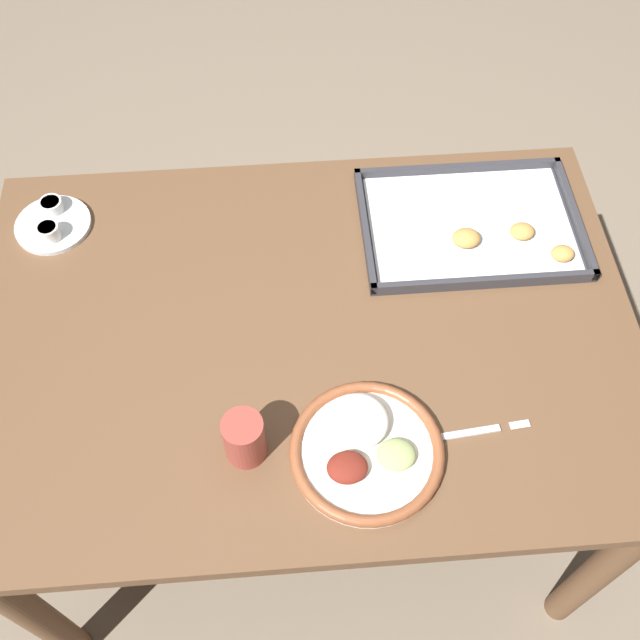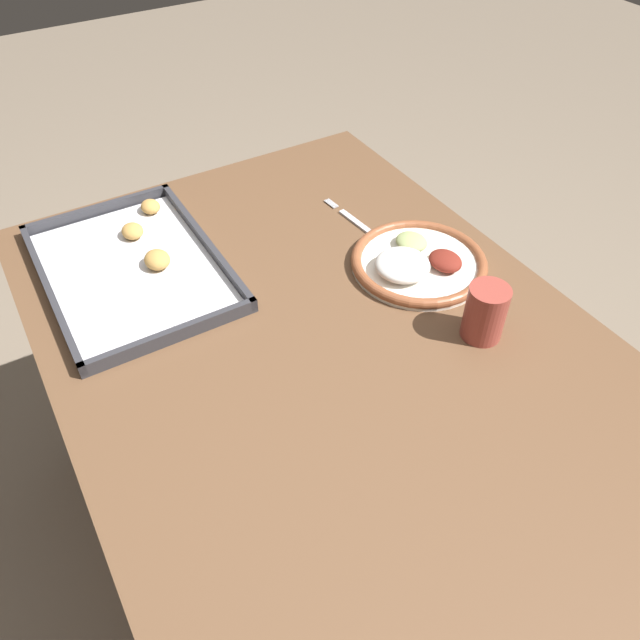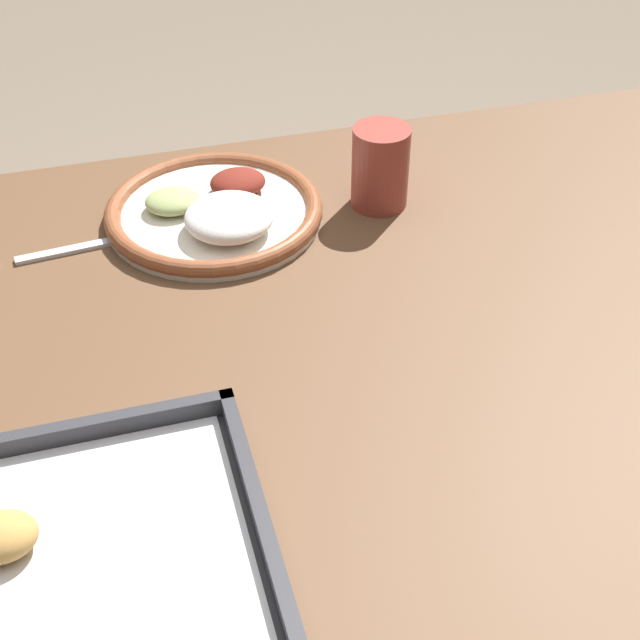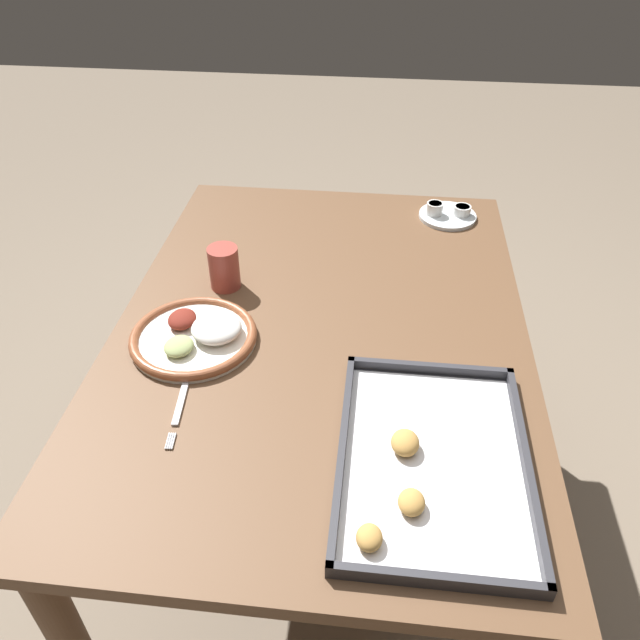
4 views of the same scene
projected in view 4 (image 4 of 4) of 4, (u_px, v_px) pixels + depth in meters
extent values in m
plane|color=#7A6B59|center=(321.00, 521.00, 1.74)|extent=(8.00, 8.00, 0.00)
cube|color=brown|center=(321.00, 330.00, 1.32)|extent=(1.22, 0.85, 0.03)
cylinder|color=brown|center=(223.00, 297.00, 2.00)|extent=(0.06, 0.06, 0.67)
cylinder|color=brown|center=(461.00, 313.00, 1.94)|extent=(0.06, 0.06, 0.67)
cylinder|color=white|center=(194.00, 339.00, 1.26)|extent=(0.25, 0.25, 0.01)
torus|color=brown|center=(193.00, 336.00, 1.26)|extent=(0.26, 0.26, 0.02)
ellipsoid|color=white|center=(217.00, 328.00, 1.25)|extent=(0.10, 0.10, 0.04)
ellipsoid|color=maroon|center=(182.00, 319.00, 1.28)|extent=(0.07, 0.06, 0.03)
ellipsoid|color=#9EAD6B|center=(179.00, 346.00, 1.21)|extent=(0.06, 0.06, 0.02)
cube|color=silver|center=(184.00, 391.00, 1.15)|extent=(0.17, 0.03, 0.00)
cylinder|color=silver|center=(167.00, 441.00, 1.05)|extent=(0.04, 0.01, 0.00)
cylinder|color=silver|center=(169.00, 441.00, 1.05)|extent=(0.04, 0.01, 0.00)
cylinder|color=silver|center=(172.00, 441.00, 1.05)|extent=(0.04, 0.01, 0.00)
cylinder|color=silver|center=(174.00, 441.00, 1.05)|extent=(0.04, 0.01, 0.00)
cylinder|color=silver|center=(447.00, 216.00, 1.66)|extent=(0.15, 0.15, 0.01)
cylinder|color=silver|center=(435.00, 209.00, 1.65)|extent=(0.04, 0.04, 0.03)
cylinder|color=#C67F23|center=(435.00, 204.00, 1.64)|extent=(0.04, 0.04, 0.01)
cylinder|color=silver|center=(462.00, 210.00, 1.65)|extent=(0.05, 0.05, 0.02)
cylinder|color=#51992D|center=(463.00, 207.00, 1.64)|extent=(0.04, 0.04, 0.01)
cube|color=#333338|center=(432.00, 462.00, 1.02)|extent=(0.44, 0.31, 0.01)
cube|color=silver|center=(433.00, 460.00, 1.01)|extent=(0.40, 0.28, 0.00)
cube|color=#333338|center=(342.00, 449.00, 1.02)|extent=(0.44, 0.01, 0.02)
cube|color=#333338|center=(527.00, 465.00, 1.00)|extent=(0.44, 0.01, 0.02)
cube|color=#333338|center=(429.00, 368.00, 1.17)|extent=(0.01, 0.31, 0.02)
cube|color=#333338|center=(438.00, 580.00, 0.84)|extent=(0.01, 0.31, 0.02)
ellipsoid|color=#C18E47|center=(405.00, 443.00, 1.02)|extent=(0.05, 0.05, 0.03)
ellipsoid|color=#C18E47|center=(411.00, 502.00, 0.93)|extent=(0.05, 0.04, 0.03)
ellipsoid|color=#C18E47|center=(369.00, 538.00, 0.89)|extent=(0.05, 0.04, 0.02)
cylinder|color=#993D33|center=(224.00, 268.00, 1.38)|extent=(0.07, 0.07, 0.10)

